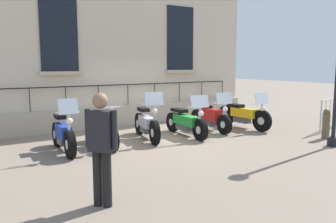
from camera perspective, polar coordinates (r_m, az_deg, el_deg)
ground_plane at (r=10.17m, az=-0.44°, el=-4.37°), size 60.00×60.00×0.00m
building_facade at (r=12.59m, az=-7.65°, el=15.53°), size 0.82×10.29×7.92m
motorcycle_blue at (r=8.87m, az=-16.82°, el=-3.78°), size 1.98×0.55×1.38m
motorcycle_white at (r=9.26m, az=-10.51°, el=-3.28°), size 1.88×0.57×1.11m
motorcycle_silver at (r=9.94m, az=-3.51°, el=-2.13°), size 2.16×0.76×1.42m
motorcycle_green at (r=10.39m, az=2.97°, el=-1.77°), size 2.17×0.70×1.29m
motorcycle_red at (r=11.28m, az=7.04°, el=-0.94°), size 2.08×0.68×1.29m
motorcycle_yellow at (r=11.86m, az=12.37°, el=-0.56°), size 2.24×0.73×1.24m
crowd_barrier at (r=12.67m, az=25.32°, el=-0.10°), size 0.66×2.13×1.05m
bollard at (r=10.99m, az=24.56°, el=-1.84°), size 0.21×0.21×0.87m
pedestrian_standing at (r=5.29m, az=-10.91°, el=-5.08°), size 0.43×0.40×1.74m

